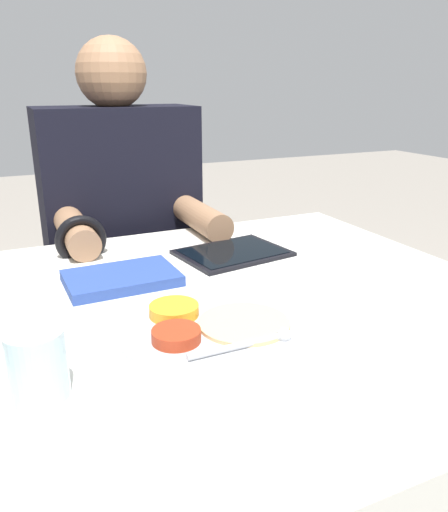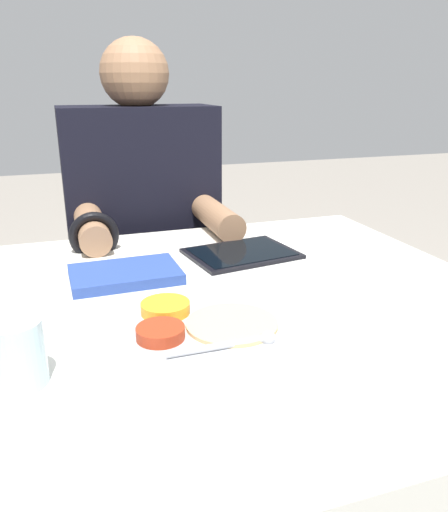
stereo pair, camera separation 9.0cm
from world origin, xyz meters
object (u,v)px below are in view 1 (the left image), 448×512
Objects in this scene: red_notebook at (122,279)px; person_diner at (126,275)px; tablet_device at (233,253)px; drinking_glass at (38,364)px; thali_tray at (209,328)px.

person_diner is at bearing 76.33° from red_notebook.
person_diner reaches higher than red_notebook.
red_notebook is at bearing -103.67° from person_diner.
person_diner is (0.11, 0.47, -0.18)m from red_notebook.
person_diner reaches higher than tablet_device.
person_diner is 14.01× the size of drinking_glass.
thali_tray is 1.11× the size of tablet_device.
thali_tray is 0.23× the size of person_diner.
person_diner is at bearing 109.56° from tablet_device.
red_notebook is 2.42× the size of drinking_glass.
thali_tray is at bearing 14.00° from drinking_glass.
red_notebook is at bearing -166.92° from tablet_device.
person_diner is (0.04, 0.72, -0.18)m from thali_tray.
thali_tray is at bearing -121.17° from tablet_device.
person_diner is 0.86m from drinking_glass.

